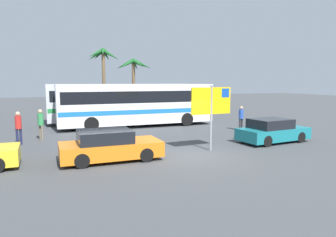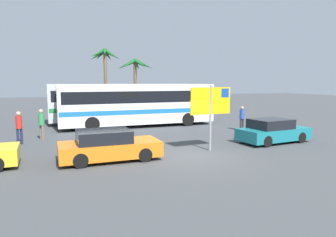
{
  "view_description": "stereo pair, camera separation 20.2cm",
  "coord_description": "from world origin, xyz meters",
  "px_view_note": "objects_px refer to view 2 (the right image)",
  "views": [
    {
      "loc": [
        -5.93,
        -12.47,
        3.38
      ],
      "look_at": [
        0.46,
        3.5,
        1.3
      ],
      "focal_mm": 32.78,
      "sensor_mm": 36.0,
      "label": 1
    },
    {
      "loc": [
        -5.75,
        -12.54,
        3.38
      ],
      "look_at": [
        0.46,
        3.5,
        1.3
      ],
      "focal_mm": 32.78,
      "sensor_mm": 36.0,
      "label": 2
    }
  ],
  "objects_px": {
    "car_teal": "(273,131)",
    "bus_rear_coach": "(122,101)",
    "car_orange": "(108,146)",
    "pedestrian_near_sign": "(41,122)",
    "pedestrian_by_bus": "(242,116)",
    "pedestrian_crossing_lot": "(19,125)",
    "ferry_sign": "(212,103)",
    "bus_front_coach": "(138,103)"
  },
  "relations": [
    {
      "from": "bus_front_coach",
      "to": "car_teal",
      "type": "height_order",
      "value": "bus_front_coach"
    },
    {
      "from": "pedestrian_near_sign",
      "to": "car_orange",
      "type": "bearing_deg",
      "value": -99.39
    },
    {
      "from": "pedestrian_by_bus",
      "to": "pedestrian_crossing_lot",
      "type": "height_order",
      "value": "pedestrian_crossing_lot"
    },
    {
      "from": "ferry_sign",
      "to": "pedestrian_near_sign",
      "type": "distance_m",
      "value": 9.94
    },
    {
      "from": "car_teal",
      "to": "pedestrian_near_sign",
      "type": "distance_m",
      "value": 13.2
    },
    {
      "from": "ferry_sign",
      "to": "pedestrian_by_bus",
      "type": "relative_size",
      "value": 1.9
    },
    {
      "from": "ferry_sign",
      "to": "pedestrian_crossing_lot",
      "type": "distance_m",
      "value": 10.3
    },
    {
      "from": "pedestrian_by_bus",
      "to": "pedestrian_near_sign",
      "type": "distance_m",
      "value": 12.89
    },
    {
      "from": "pedestrian_crossing_lot",
      "to": "ferry_sign",
      "type": "bearing_deg",
      "value": -131.43
    },
    {
      "from": "car_teal",
      "to": "pedestrian_near_sign",
      "type": "bearing_deg",
      "value": 150.34
    },
    {
      "from": "pedestrian_crossing_lot",
      "to": "pedestrian_near_sign",
      "type": "relative_size",
      "value": 1.0
    },
    {
      "from": "car_orange",
      "to": "pedestrian_by_bus",
      "type": "distance_m",
      "value": 11.11
    },
    {
      "from": "car_teal",
      "to": "pedestrian_near_sign",
      "type": "relative_size",
      "value": 2.34
    },
    {
      "from": "pedestrian_by_bus",
      "to": "pedestrian_near_sign",
      "type": "xyz_separation_m",
      "value": [
        -12.82,
        1.34,
        0.07
      ]
    },
    {
      "from": "pedestrian_crossing_lot",
      "to": "bus_front_coach",
      "type": "bearing_deg",
      "value": -73.89
    },
    {
      "from": "car_orange",
      "to": "pedestrian_by_bus",
      "type": "relative_size",
      "value": 2.52
    },
    {
      "from": "pedestrian_by_bus",
      "to": "ferry_sign",
      "type": "bearing_deg",
      "value": 128.72
    },
    {
      "from": "pedestrian_by_bus",
      "to": "pedestrian_crossing_lot",
      "type": "bearing_deg",
      "value": 84.3
    },
    {
      "from": "bus_rear_coach",
      "to": "pedestrian_crossing_lot",
      "type": "height_order",
      "value": "bus_rear_coach"
    },
    {
      "from": "bus_rear_coach",
      "to": "pedestrian_by_bus",
      "type": "distance_m",
      "value": 10.14
    },
    {
      "from": "bus_rear_coach",
      "to": "ferry_sign",
      "type": "distance_m",
      "value": 12.37
    },
    {
      "from": "car_teal",
      "to": "bus_rear_coach",
      "type": "bearing_deg",
      "value": 111.51
    },
    {
      "from": "car_orange",
      "to": "bus_rear_coach",
      "type": "bearing_deg",
      "value": 74.8
    },
    {
      "from": "ferry_sign",
      "to": "pedestrian_near_sign",
      "type": "bearing_deg",
      "value": 139.29
    },
    {
      "from": "car_teal",
      "to": "pedestrian_by_bus",
      "type": "distance_m",
      "value": 4.23
    },
    {
      "from": "pedestrian_near_sign",
      "to": "pedestrian_by_bus",
      "type": "bearing_deg",
      "value": -39.97
    },
    {
      "from": "bus_front_coach",
      "to": "bus_rear_coach",
      "type": "relative_size",
      "value": 1.0
    },
    {
      "from": "car_teal",
      "to": "pedestrian_near_sign",
      "type": "xyz_separation_m",
      "value": [
        -12.01,
        5.47,
        0.43
      ]
    },
    {
      "from": "bus_front_coach",
      "to": "pedestrian_by_bus",
      "type": "relative_size",
      "value": 6.84
    },
    {
      "from": "pedestrian_crossing_lot",
      "to": "bus_rear_coach",
      "type": "bearing_deg",
      "value": -57.0
    },
    {
      "from": "ferry_sign",
      "to": "pedestrian_crossing_lot",
      "type": "height_order",
      "value": "ferry_sign"
    },
    {
      "from": "pedestrian_near_sign",
      "to": "ferry_sign",
      "type": "bearing_deg",
      "value": -71.53
    },
    {
      "from": "car_orange",
      "to": "pedestrian_near_sign",
      "type": "height_order",
      "value": "pedestrian_near_sign"
    },
    {
      "from": "ferry_sign",
      "to": "car_orange",
      "type": "relative_size",
      "value": 0.75
    },
    {
      "from": "car_teal",
      "to": "bus_front_coach",
      "type": "bearing_deg",
      "value": 116.22
    },
    {
      "from": "pedestrian_by_bus",
      "to": "pedestrian_near_sign",
      "type": "relative_size",
      "value": 0.94
    },
    {
      "from": "pedestrian_crossing_lot",
      "to": "pedestrian_near_sign",
      "type": "bearing_deg",
      "value": -59.92
    },
    {
      "from": "pedestrian_by_bus",
      "to": "pedestrian_crossing_lot",
      "type": "distance_m",
      "value": 13.92
    },
    {
      "from": "bus_front_coach",
      "to": "pedestrian_crossing_lot",
      "type": "relative_size",
      "value": 6.45
    },
    {
      "from": "bus_rear_coach",
      "to": "pedestrian_crossing_lot",
      "type": "xyz_separation_m",
      "value": [
        -7.21,
        -7.22,
        -0.72
      ]
    },
    {
      "from": "ferry_sign",
      "to": "car_orange",
      "type": "distance_m",
      "value": 5.32
    },
    {
      "from": "bus_rear_coach",
      "to": "car_orange",
      "type": "xyz_separation_m",
      "value": [
        -3.35,
        -12.3,
        -1.15
      ]
    }
  ]
}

